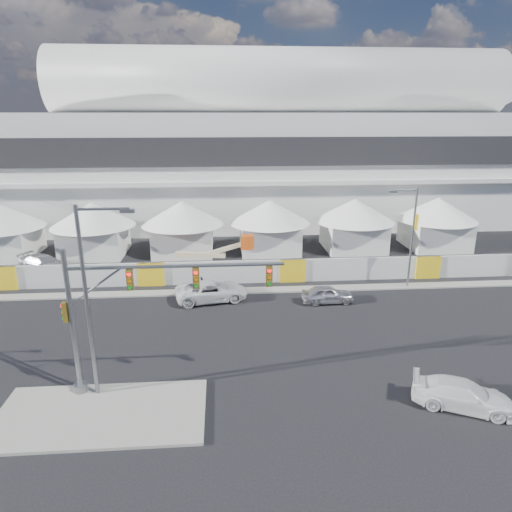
{
  "coord_description": "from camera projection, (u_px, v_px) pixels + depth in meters",
  "views": [
    {
      "loc": [
        0.04,
        -22.22,
        13.99
      ],
      "look_at": [
        2.51,
        10.0,
        3.81
      ],
      "focal_mm": 32.0,
      "sensor_mm": 36.0,
      "label": 1
    }
  ],
  "objects": [
    {
      "name": "stadium",
      "position": [
        283.0,
        147.0,
        62.6
      ],
      "size": [
        80.0,
        24.8,
        21.98
      ],
      "color": "silver",
      "rests_on": "ground"
    },
    {
      "name": "streetlight_median",
      "position": [
        91.0,
        291.0,
        21.91
      ],
      "size": [
        2.73,
        0.27,
        9.86
      ],
      "color": "slate",
      "rests_on": "median_island"
    },
    {
      "name": "far_curb",
      "position": [
        459.0,
        285.0,
        38.66
      ],
      "size": [
        80.0,
        1.2,
        0.12
      ],
      "primitive_type": "cube",
      "color": "gray",
      "rests_on": "ground"
    },
    {
      "name": "median_island",
      "position": [
        101.0,
        414.0,
        22.02
      ],
      "size": [
        10.0,
        5.0,
        0.15
      ],
      "primitive_type": "cube",
      "color": "gray",
      "rests_on": "ground"
    },
    {
      "name": "ground",
      "position": [
        225.0,
        376.0,
        25.33
      ],
      "size": [
        160.0,
        160.0,
        0.0
      ],
      "primitive_type": "plane",
      "color": "black",
      "rests_on": "ground"
    },
    {
      "name": "pickup_near",
      "position": [
        463.0,
        395.0,
        22.49
      ],
      "size": [
        3.65,
        5.16,
        1.39
      ],
      "primitive_type": "imported",
      "rotation": [
        0.0,
        0.0,
        1.17
      ],
      "color": "white",
      "rests_on": "ground"
    },
    {
      "name": "lot_car_c",
      "position": [
        43.0,
        263.0,
        42.17
      ],
      "size": [
        4.18,
        5.28,
        1.43
      ],
      "primitive_type": "imported",
      "rotation": [
        0.0,
        0.0,
        1.05
      ],
      "color": "silver",
      "rests_on": "ground"
    },
    {
      "name": "hoarding_fence",
      "position": [
        292.0,
        271.0,
        39.26
      ],
      "size": [
        70.0,
        0.25,
        2.0
      ],
      "primitive_type": "cube",
      "color": "silver",
      "rests_on": "ground"
    },
    {
      "name": "sedan_silver",
      "position": [
        328.0,
        294.0,
        35.0
      ],
      "size": [
        1.66,
        3.98,
        1.35
      ],
      "primitive_type": "imported",
      "rotation": [
        0.0,
        0.0,
        1.59
      ],
      "color": "#B6B4BA",
      "rests_on": "ground"
    },
    {
      "name": "boom_lift",
      "position": [
        194.0,
        267.0,
        39.86
      ],
      "size": [
        8.23,
        2.47,
        4.1
      ],
      "rotation": [
        0.0,
        0.0,
        -0.16
      ],
      "color": "#D44E14",
      "rests_on": "ground"
    },
    {
      "name": "traffic_mast",
      "position": [
        118.0,
        314.0,
        22.63
      ],
      "size": [
        10.92,
        0.75,
        7.68
      ],
      "color": "slate",
      "rests_on": "median_island"
    },
    {
      "name": "pickup_curb",
      "position": [
        212.0,
        291.0,
        35.38
      ],
      "size": [
        3.57,
        5.97,
        1.55
      ],
      "primitive_type": "imported",
      "rotation": [
        0.0,
        0.0,
        1.76
      ],
      "color": "white",
      "rests_on": "ground"
    },
    {
      "name": "streetlight_curb",
      "position": [
        411.0,
        231.0,
        36.88
      ],
      "size": [
        2.47,
        0.56,
        8.34
      ],
      "color": "slate",
      "rests_on": "ground"
    },
    {
      "name": "tent_row",
      "position": [
        226.0,
        222.0,
        47.25
      ],
      "size": [
        53.4,
        8.4,
        5.4
      ],
      "color": "white",
      "rests_on": "ground"
    }
  ]
}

